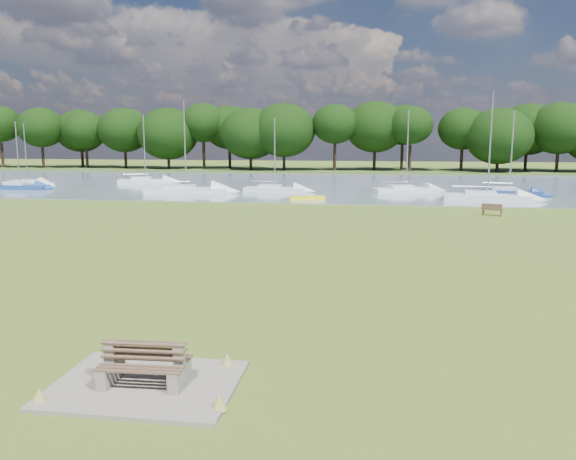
# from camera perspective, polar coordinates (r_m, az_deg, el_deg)

# --- Properties ---
(ground) EXTENTS (220.00, 220.00, 0.00)m
(ground) POSITION_cam_1_polar(r_m,az_deg,el_deg) (26.70, -2.63, -2.92)
(ground) COLOR olive
(river) EXTENTS (220.00, 40.00, 0.10)m
(river) POSITION_cam_1_polar(r_m,az_deg,el_deg) (68.01, 4.22, 4.60)
(river) COLOR slate
(river) RESTS_ON ground
(far_bank) EXTENTS (220.00, 20.00, 0.40)m
(far_bank) POSITION_cam_1_polar(r_m,az_deg,el_deg) (97.88, 5.56, 6.06)
(far_bank) COLOR #4C6626
(far_bank) RESTS_ON ground
(concrete_pad) EXTENTS (4.20, 3.20, 0.10)m
(concrete_pad) POSITION_cam_1_polar(r_m,az_deg,el_deg) (13.85, -14.26, -14.99)
(concrete_pad) COLOR gray
(concrete_pad) RESTS_ON ground
(bench_pair) EXTENTS (2.02, 1.24, 1.06)m
(bench_pair) POSITION_cam_1_polar(r_m,az_deg,el_deg) (13.66, -14.34, -13.15)
(bench_pair) COLOR gray
(bench_pair) RESTS_ON concrete_pad
(riverbank_bench) EXTENTS (1.51, 0.96, 0.89)m
(riverbank_bench) POSITION_cam_1_polar(r_m,az_deg,el_deg) (43.71, 20.02, 1.96)
(riverbank_bench) COLOR brown
(riverbank_bench) RESTS_ON ground
(kayak) EXTENTS (3.31, 1.65, 0.32)m
(kayak) POSITION_cam_1_polar(r_m,az_deg,el_deg) (51.36, 1.97, 3.29)
(kayak) COLOR yellow
(kayak) RESTS_ON river
(tree_line) EXTENTS (153.88, 9.99, 12.09)m
(tree_line) POSITION_cam_1_polar(r_m,az_deg,el_deg) (93.60, 9.27, 10.21)
(tree_line) COLOR black
(tree_line) RESTS_ON far_bank
(sailboat_0) EXTENTS (6.30, 2.82, 8.13)m
(sailboat_0) POSITION_cam_1_polar(r_m,az_deg,el_deg) (58.64, 21.49, 3.75)
(sailboat_0) COLOR navy
(sailboat_0) RESTS_ON river
(sailboat_2) EXTENTS (7.66, 2.84, 9.61)m
(sailboat_2) POSITION_cam_1_polar(r_m,az_deg,el_deg) (53.46, 19.50, 3.38)
(sailboat_2) COLOR silver
(sailboat_2) RESTS_ON river
(sailboat_3) EXTENTS (6.90, 3.93, 8.36)m
(sailboat_3) POSITION_cam_1_polar(r_m,az_deg,el_deg) (58.70, 11.84, 4.17)
(sailboat_3) COLOR silver
(sailboat_3) RESTS_ON river
(sailboat_4) EXTENTS (8.46, 3.17, 9.22)m
(sailboat_4) POSITION_cam_1_polar(r_m,az_deg,el_deg) (58.04, -10.40, 4.17)
(sailboat_4) COLOR silver
(sailboat_4) RESTS_ON river
(sailboat_5) EXTENTS (6.60, 3.30, 7.22)m
(sailboat_5) POSITION_cam_1_polar(r_m,az_deg,el_deg) (72.82, -24.96, 4.43)
(sailboat_5) COLOR silver
(sailboat_5) RESTS_ON river
(sailboat_7) EXTENTS (6.80, 3.42, 8.30)m
(sailboat_7) POSITION_cam_1_polar(r_m,az_deg,el_deg) (71.31, -14.32, 4.98)
(sailboat_7) COLOR silver
(sailboat_7) RESTS_ON river
(sailboat_8) EXTENTS (6.56, 2.30, 7.61)m
(sailboat_8) POSITION_cam_1_polar(r_m,az_deg,el_deg) (58.46, -1.42, 4.32)
(sailboat_8) COLOR silver
(sailboat_8) RESTS_ON river
(sailboat_9) EXTENTS (6.11, 1.90, 7.30)m
(sailboat_9) POSITION_cam_1_polar(r_m,az_deg,el_deg) (67.99, -25.63, 4.12)
(sailboat_9) COLOR navy
(sailboat_9) RESTS_ON river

